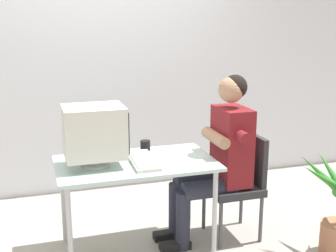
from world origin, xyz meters
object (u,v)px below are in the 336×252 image
desk (136,170)px  desk_mug (145,145)px  crt_monitor (95,132)px  person_seated (219,154)px  keyboard (143,160)px  office_chair (240,180)px

desk → desk_mug: size_ratio=12.87×
crt_monitor → person_seated: (0.95, 0.01, -0.25)m
crt_monitor → desk_mug: size_ratio=4.80×
keyboard → desk_mug: desk_mug is taller
keyboard → office_chair: bearing=2.3°
crt_monitor → office_chair: 1.24m
keyboard → person_seated: size_ratio=0.36×
crt_monitor → desk_mug: (0.43, 0.26, -0.21)m
keyboard → crt_monitor: bearing=176.4°
person_seated → desk_mug: 0.58m
keyboard → office_chair: office_chair is taller
desk → office_chair: office_chair is taller
desk_mug → person_seated: bearing=-25.1°
person_seated → crt_monitor: bearing=-179.4°
keyboard → desk_mug: size_ratio=5.28×
desk → crt_monitor: size_ratio=2.68×
desk → keyboard: keyboard is taller
keyboard → office_chair: 0.84m
desk → desk_mug: (0.14, 0.25, 0.11)m
desk → desk_mug: 0.31m
keyboard → person_seated: person_seated is taller
office_chair → crt_monitor: bearing=-179.5°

